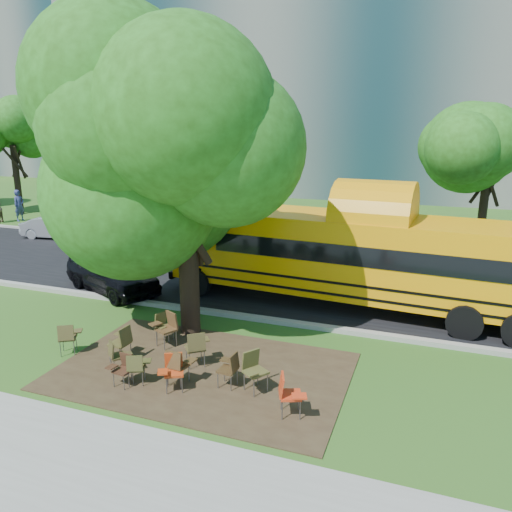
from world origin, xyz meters
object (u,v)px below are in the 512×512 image
at_px(main_tree, 185,156).
at_px(chair_1, 117,354).
at_px(chair_2, 137,366).
at_px(chair_5, 173,368).
at_px(chair_0, 68,336).
at_px(bg_car_silver, 56,228).
at_px(chair_10, 163,324).
at_px(bg_car_red, 144,230).
at_px(chair_6, 230,366).
at_px(chair_12, 253,367).
at_px(chair_3, 123,367).
at_px(chair_8, 122,340).
at_px(chair_11, 197,345).
at_px(black_car, 112,272).
at_px(chair_4, 177,364).
at_px(pedestrian_a, 19,205).
at_px(school_bus, 368,257).
at_px(chair_7, 288,392).
at_px(chair_9, 167,325).

xyz_separation_m(main_tree, chair_1, (-0.56, -2.77, -4.53)).
relative_size(chair_2, chair_5, 0.92).
distance_m(chair_0, bg_car_silver, 14.65).
bearing_deg(chair_10, chair_1, 18.20).
bearing_deg(chair_2, bg_car_red, 98.22).
xyz_separation_m(chair_6, chair_12, (0.56, 0.02, 0.07)).
bearing_deg(chair_10, chair_3, 30.75).
xyz_separation_m(chair_10, bg_car_silver, (-11.79, 9.22, 0.08)).
bearing_deg(chair_12, chair_8, -60.05).
relative_size(chair_1, chair_11, 0.85).
bearing_deg(black_car, bg_car_red, 47.24).
relative_size(chair_4, pedestrian_a, 0.47).
bearing_deg(black_car, school_bus, -57.66).
relative_size(school_bus, chair_6, 14.68).
bearing_deg(chair_4, chair_10, 132.53).
xyz_separation_m(chair_11, chair_12, (1.72, -0.61, 0.00)).
xyz_separation_m(chair_3, chair_8, (-0.74, 1.03, 0.11)).
distance_m(chair_5, chair_7, 2.75).
relative_size(chair_0, chair_1, 1.07).
height_order(chair_0, bg_car_silver, bg_car_silver).
height_order(chair_4, bg_car_red, bg_car_red).
xyz_separation_m(chair_7, chair_8, (-4.66, 0.95, 0.01)).
height_order(chair_4, chair_11, chair_11).
distance_m(chair_3, chair_12, 3.00).
relative_size(chair_12, black_car, 0.23).
bearing_deg(chair_10, chair_7, 82.90).
height_order(chair_6, chair_8, chair_8).
relative_size(school_bus, chair_8, 13.15).
height_order(chair_4, pedestrian_a, pedestrian_a).
bearing_deg(bg_car_silver, pedestrian_a, 52.44).
height_order(chair_8, chair_12, chair_12).
bearing_deg(black_car, pedestrian_a, 78.71).
bearing_deg(chair_3, pedestrian_a, -33.03).
height_order(main_tree, chair_7, main_tree).
bearing_deg(chair_7, chair_3, -109.22).
bearing_deg(bg_car_silver, chair_7, -133.70).
xyz_separation_m(chair_5, chair_9, (-1.29, 1.99, 0.06)).
bearing_deg(chair_10, black_car, -106.97).
relative_size(main_tree, black_car, 2.05).
distance_m(chair_1, chair_10, 1.97).
bearing_deg(chair_7, chair_5, -113.15).
bearing_deg(chair_8, chair_3, -140.20).
relative_size(chair_9, bg_car_red, 0.20).
bearing_deg(pedestrian_a, chair_2, -124.24).
bearing_deg(pedestrian_a, chair_3, -124.92).
bearing_deg(bg_car_red, chair_0, -170.27).
height_order(main_tree, chair_5, main_tree).
height_order(chair_8, chair_10, chair_8).
distance_m(chair_0, black_car, 5.09).
distance_m(main_tree, chair_6, 5.63).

